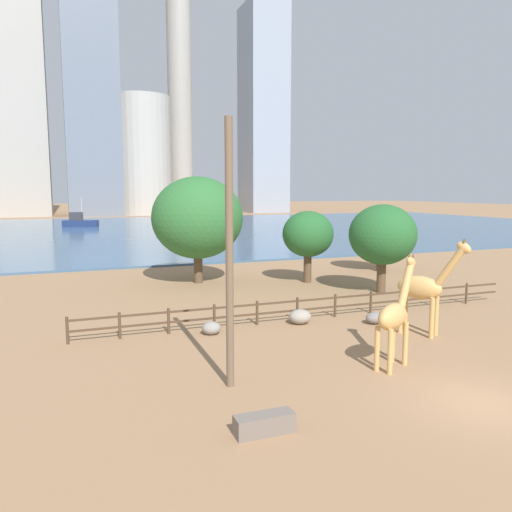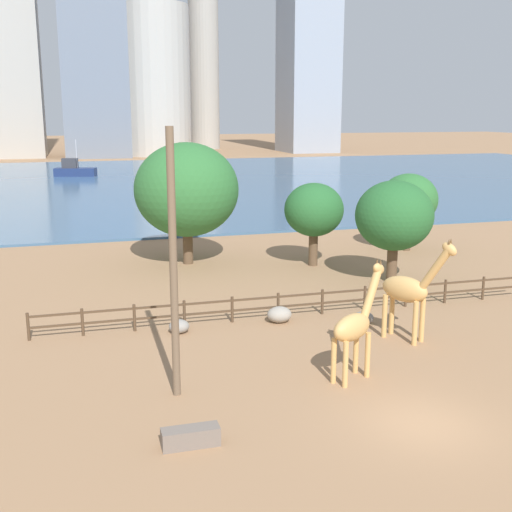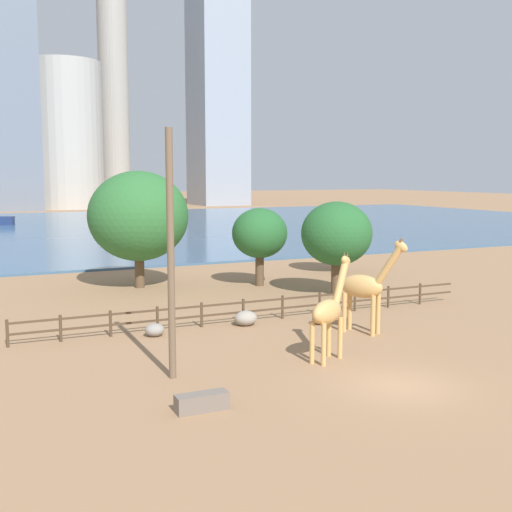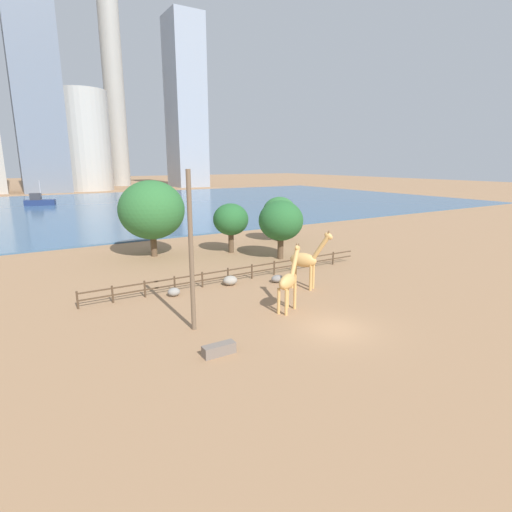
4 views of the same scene
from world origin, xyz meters
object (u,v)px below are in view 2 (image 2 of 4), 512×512
(boulder_near_fence, at_px, (279,314))
(tree_right_tall, at_px, (409,200))
(giraffe_tall, at_px, (409,290))
(boat_sailboat, at_px, (74,170))
(boulder_by_pole, at_px, (363,318))
(tree_left_small, at_px, (187,190))
(tree_center_broad, at_px, (394,216))
(feeding_trough, at_px, (191,437))
(utility_pole, at_px, (173,266))
(giraffe_companion, at_px, (355,326))
(tree_left_large, at_px, (314,210))
(boulder_small, at_px, (179,326))

(boulder_near_fence, relative_size, tree_right_tall, 0.21)
(giraffe_tall, distance_m, boat_sailboat, 82.25)
(giraffe_tall, distance_m, tree_right_tall, 19.96)
(boulder_by_pole, bearing_deg, tree_left_small, 111.46)
(tree_center_broad, bearing_deg, feeding_trough, -133.47)
(utility_pole, bearing_deg, tree_center_broad, 39.17)
(boulder_by_pole, xyz_separation_m, boat_sailboat, (-12.92, 78.49, 0.84))
(giraffe_companion, xyz_separation_m, tree_center_broad, (8.27, 12.71, 1.92))
(feeding_trough, xyz_separation_m, tree_left_small, (4.20, 24.29, 4.73))
(tree_center_broad, bearing_deg, boulder_by_pole, -126.72)
(feeding_trough, xyz_separation_m, tree_center_broad, (15.24, 16.08, 3.75))
(giraffe_companion, distance_m, tree_left_small, 21.29)
(tree_left_large, distance_m, boat_sailboat, 67.97)
(utility_pole, distance_m, boulder_small, 8.09)
(boulder_small, height_order, tree_right_tall, tree_right_tall)
(giraffe_tall, distance_m, tree_left_small, 19.13)
(tree_right_tall, bearing_deg, tree_left_small, 179.34)
(tree_left_large, height_order, tree_left_small, tree_left_small)
(feeding_trough, height_order, tree_right_tall, tree_right_tall)
(boulder_small, relative_size, boat_sailboat, 0.14)
(tree_center_broad, bearing_deg, giraffe_tall, -113.81)
(giraffe_companion, height_order, boulder_near_fence, giraffe_companion)
(boulder_by_pole, distance_m, tree_center_broad, 9.34)
(boulder_small, height_order, tree_center_broad, tree_center_broad)
(giraffe_companion, xyz_separation_m, tree_left_small, (-2.77, 20.91, 2.90))
(giraffe_tall, distance_m, boulder_by_pole, 3.43)
(boulder_by_pole, bearing_deg, giraffe_tall, -69.76)
(giraffe_companion, relative_size, boat_sailboat, 0.68)
(boulder_by_pole, height_order, tree_center_broad, tree_center_broad)
(giraffe_companion, distance_m, tree_center_broad, 15.28)
(giraffe_companion, xyz_separation_m, boulder_near_fence, (-0.65, 7.27, -1.74))
(giraffe_companion, bearing_deg, giraffe_tall, 9.70)
(giraffe_companion, bearing_deg, tree_left_large, 45.03)
(utility_pole, bearing_deg, boulder_near_fence, 48.03)
(boat_sailboat, bearing_deg, tree_center_broad, -60.93)
(boulder_near_fence, bearing_deg, giraffe_companion, -84.90)
(utility_pole, relative_size, tree_left_small, 1.18)
(boulder_by_pole, bearing_deg, giraffe_companion, -118.32)
(boat_sailboat, bearing_deg, giraffe_tall, -65.35)
(boulder_by_pole, bearing_deg, tree_left_large, 80.36)
(utility_pole, height_order, boat_sailboat, utility_pole)
(giraffe_tall, distance_m, tree_left_large, 14.93)
(giraffe_tall, relative_size, giraffe_companion, 1.09)
(boulder_by_pole, bearing_deg, tree_right_tall, 54.72)
(boat_sailboat, bearing_deg, tree_right_tall, -54.83)
(feeding_trough, bearing_deg, giraffe_companion, 25.82)
(giraffe_tall, relative_size, boulder_by_pole, 4.45)
(boulder_small, distance_m, tree_right_tall, 23.92)
(giraffe_tall, bearing_deg, boulder_near_fence, -161.27)
(tree_center_broad, relative_size, tree_right_tall, 1.08)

